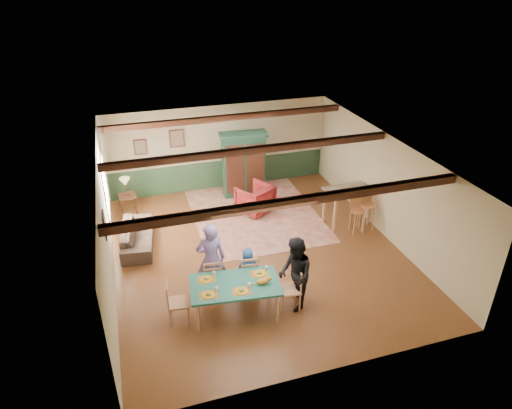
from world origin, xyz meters
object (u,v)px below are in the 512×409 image
object	(u,v)px
dining_table	(235,299)
dining_chair_end_right	(290,289)
cat	(263,281)
dining_chair_end_left	(178,302)
person_man	(211,259)
bar_stool_right	(367,210)
table_lamp	(126,187)
armchair	(255,199)
end_table	(128,204)
dining_chair_far_right	(249,272)
person_child	(248,269)
armoire	(244,164)
dining_chair_far_left	(212,276)
sofa	(138,236)
person_woman	(295,274)
counter_table	(347,206)
bar_stool_left	(358,215)

from	to	relation	value
dining_table	dining_chair_end_right	distance (m)	1.16
cat	dining_chair_end_left	bearing A→B (deg)	176.63
person_man	bar_stool_right	xyz separation A→B (m)	(4.59, 1.42, -0.28)
table_lamp	armchair	bearing A→B (deg)	-15.13
end_table	table_lamp	bearing A→B (deg)	0.00
dining_chair_far_right	dining_chair_end_left	world-z (taller)	same
dining_chair_end_left	bar_stool_right	xyz separation A→B (m)	(5.43, 2.12, 0.11)
person_child	armoire	world-z (taller)	armoire
dining_chair_far_left	bar_stool_right	world-z (taller)	bar_stool_right
dining_chair_far_right	armoire	distance (m)	4.81
dining_chair_far_left	table_lamp	distance (m)	4.57
person_child	table_lamp	xyz separation A→B (m)	(-2.36, 4.30, 0.35)
end_table	table_lamp	world-z (taller)	table_lamp
dining_chair_far_right	armchair	distance (m)	3.63
end_table	table_lamp	xyz separation A→B (m)	(0.00, 0.00, 0.56)
person_man	bar_stool_right	bearing A→B (deg)	-155.91
armchair	sofa	bearing A→B (deg)	-16.52
dining_chair_end_left	armchair	xyz separation A→B (m)	(2.83, 3.95, -0.06)
cat	end_table	size ratio (longest dim) A/B	0.61
dining_table	cat	world-z (taller)	cat
person_woman	cat	size ratio (longest dim) A/B	4.58
dining_chair_end_right	armoire	distance (m)	5.48
dining_chair_end_right	end_table	world-z (taller)	dining_chair_end_right
dining_chair_end_left	counter_table	world-z (taller)	counter_table
armoire	bar_stool_right	size ratio (longest dim) A/B	1.72
dining_chair_end_left	armoire	distance (m)	5.91
sofa	dining_chair_far_right	bearing A→B (deg)	-132.13
dining_table	armchair	world-z (taller)	armchair
dining_table	table_lamp	world-z (taller)	table_lamp
end_table	counter_table	world-z (taller)	counter_table
person_child	armchair	world-z (taller)	person_child
dining_table	person_woman	xyz separation A→B (m)	(1.25, -0.15, 0.45)
dining_chair_end_right	person_child	distance (m)	1.10
dining_table	end_table	world-z (taller)	dining_table
armoire	end_table	world-z (taller)	armoire
person_child	armchair	bearing A→B (deg)	-102.61
table_lamp	cat	bearing A→B (deg)	-65.32
person_woman	dining_chair_end_left	bearing A→B (deg)	-90.00
person_woman	end_table	distance (m)	6.09
dining_chair_far_right	armchair	size ratio (longest dim) A/B	1.04
dining_chair_end_right	armchair	world-z (taller)	dining_chair_end_right
dining_chair_far_right	bar_stool_right	xyz separation A→B (m)	(3.80, 1.59, 0.11)
dining_chair_far_right	end_table	world-z (taller)	dining_chair_far_right
sofa	bar_stool_left	distance (m)	5.81
sofa	bar_stool_right	distance (m)	6.11
dining_table	person_woman	distance (m)	1.33
end_table	armoire	bearing A→B (deg)	3.85
dining_chair_end_right	person_woman	bearing A→B (deg)	90.00
dining_chair_far_left	end_table	distance (m)	4.56
person_man	cat	xyz separation A→B (m)	(0.84, -1.01, -0.02)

